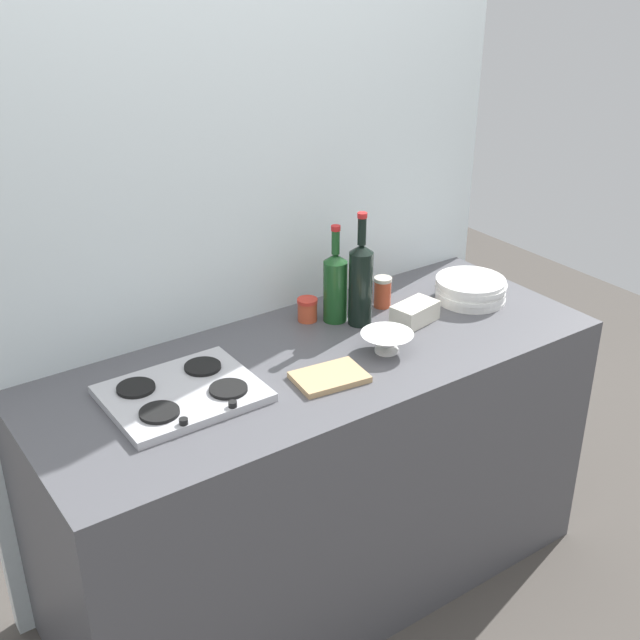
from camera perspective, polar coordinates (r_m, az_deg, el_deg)
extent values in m
plane|color=#47423D|center=(3.04, 0.00, -17.48)|extent=(6.00, 6.00, 0.00)
cube|color=#4C4C51|center=(2.75, 0.00, -10.70)|extent=(1.80, 0.70, 0.90)
cube|color=silver|center=(2.64, -4.77, 8.45)|extent=(1.90, 0.06, 2.60)
cube|color=#B2B2B7|center=(2.32, -9.55, -5.07)|extent=(0.42, 0.34, 0.02)
cylinder|color=black|center=(2.22, -11.11, -6.32)|extent=(0.11, 0.11, 0.01)
cylinder|color=black|center=(2.29, -6.39, -4.79)|extent=(0.11, 0.11, 0.01)
cylinder|color=black|center=(2.34, -12.69, -4.62)|extent=(0.11, 0.11, 0.01)
cylinder|color=black|center=(2.41, -8.17, -3.23)|extent=(0.11, 0.11, 0.01)
cylinder|color=black|center=(2.16, -9.47, -6.97)|extent=(0.02, 0.02, 0.02)
cylinder|color=black|center=(2.22, -6.09, -5.84)|extent=(0.02, 0.02, 0.02)
cylinder|color=white|center=(2.91, 10.41, 1.51)|extent=(0.24, 0.24, 0.01)
cylinder|color=white|center=(2.90, 10.40, 1.75)|extent=(0.24, 0.24, 0.01)
cylinder|color=white|center=(2.90, 10.42, 1.95)|extent=(0.24, 0.24, 0.01)
cylinder|color=white|center=(2.90, 10.40, 2.25)|extent=(0.24, 0.24, 0.01)
cylinder|color=white|center=(2.89, 10.53, 2.45)|extent=(0.24, 0.24, 0.01)
cylinder|color=white|center=(2.88, 10.45, 2.71)|extent=(0.24, 0.24, 0.01)
cylinder|color=#19471E|center=(2.68, 1.06, 2.01)|extent=(0.08, 0.08, 0.21)
cone|color=#19471E|center=(2.63, 1.08, 4.35)|extent=(0.08, 0.08, 0.03)
cylinder|color=#19471E|center=(2.61, 1.09, 5.44)|extent=(0.03, 0.03, 0.08)
cylinder|color=#B21E1E|center=(2.60, 1.10, 6.41)|extent=(0.03, 0.03, 0.02)
cylinder|color=black|center=(2.65, 2.84, 2.20)|extent=(0.08, 0.08, 0.25)
cone|color=black|center=(2.60, 2.91, 4.99)|extent=(0.08, 0.08, 0.03)
cylinder|color=black|center=(2.58, 2.94, 6.19)|extent=(0.03, 0.03, 0.09)
cylinder|color=#B21E1E|center=(2.56, 2.96, 7.29)|extent=(0.03, 0.03, 0.02)
cylinder|color=white|center=(2.53, 4.65, -2.10)|extent=(0.07, 0.07, 0.01)
cone|color=white|center=(2.52, 4.68, -1.47)|extent=(0.16, 0.16, 0.05)
cube|color=silver|center=(2.71, 6.61, 0.50)|extent=(0.17, 0.12, 0.07)
cylinder|color=#C64C2D|center=(2.81, 4.37, 1.84)|extent=(0.06, 0.06, 0.09)
cylinder|color=beige|center=(2.78, 4.41, 2.84)|extent=(0.06, 0.06, 0.01)
cylinder|color=#C64C2D|center=(2.71, -0.88, 0.61)|extent=(0.06, 0.06, 0.07)
cylinder|color=red|center=(2.69, -0.89, 1.36)|extent=(0.07, 0.07, 0.01)
cube|color=tan|center=(2.37, 0.67, -4.00)|extent=(0.22, 0.17, 0.02)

